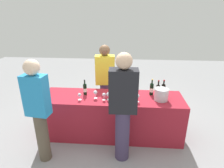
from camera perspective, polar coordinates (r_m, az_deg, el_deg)
The scene contains 17 objects.
ground_plane at distance 3.85m, azimuth 0.00°, elevation -14.65°, with size 12.00×12.00×0.00m, color gray.
tasting_table at distance 3.63m, azimuth 0.00°, elevation -9.57°, with size 2.57×0.72×0.80m, color maroon.
wine_bottle_0 at distance 3.53m, azimuth -8.15°, elevation -1.56°, with size 0.07×0.07×0.29m.
wine_bottle_1 at distance 3.50m, azimuth 0.32°, elevation -1.18°, with size 0.07×0.07×0.33m.
wine_bottle_2 at distance 3.55m, azimuth 11.85°, elevation -1.53°, with size 0.07×0.07×0.31m.
wine_bottle_3 at distance 3.53m, azimuth 13.67°, elevation -1.92°, with size 0.07×0.07×0.31m.
wine_bottle_4 at distance 3.53m, azimuth 15.17°, elevation -1.86°, with size 0.07×0.07×0.32m.
wine_glass_0 at distance 3.34m, azimuth -9.78°, elevation -3.31°, with size 0.07×0.07×0.13m.
wine_glass_1 at distance 3.35m, azimuth -5.04°, elevation -2.64°, with size 0.07×0.07×0.15m.
wine_glass_2 at distance 3.28m, azimuth -2.46°, elevation -3.35°, with size 0.06×0.06×0.13m.
wine_glass_3 at distance 3.29m, azimuth -1.05°, elevation -3.22°, with size 0.08×0.08×0.14m.
wine_glass_4 at distance 3.25m, azimuth 6.02°, elevation -3.78°, with size 0.06×0.06×0.13m.
wine_glass_5 at distance 3.24m, azimuth 7.71°, elevation -3.72°, with size 0.07×0.07×0.14m.
ice_bucket at distance 3.39m, azimuth 14.66°, elevation -3.06°, with size 0.24×0.24×0.21m, color silver.
server_pouring at distance 4.00m, azimuth -2.12°, elevation 1.19°, with size 0.42×0.26×1.62m.
guest_0 at distance 2.99m, azimuth -21.41°, elevation -6.84°, with size 0.37×0.23×1.66m.
guest_1 at distance 2.81m, azimuth 3.33°, elevation -6.56°, with size 0.42×0.23×1.75m.
Camera 1 is at (0.24, -3.10, 2.27)m, focal length 30.29 mm.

